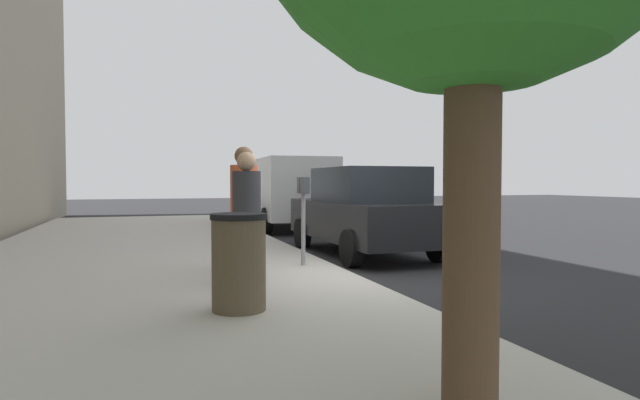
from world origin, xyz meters
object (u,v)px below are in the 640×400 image
(pedestrian_bystander, at_px, (247,205))
(parked_sedan_near, at_px, (365,211))
(pedestrian_at_meter, at_px, (244,197))
(parked_van_far, at_px, (286,189))
(parking_meter, at_px, (303,202))
(trash_bin, at_px, (239,262))

(pedestrian_bystander, height_order, parked_sedan_near, pedestrian_bystander)
(pedestrian_at_meter, height_order, pedestrian_bystander, pedestrian_at_meter)
(pedestrian_at_meter, bearing_deg, parked_van_far, 60.37)
(parking_meter, xyz_separation_m, pedestrian_at_meter, (-0.24, 0.99, 0.10))
(pedestrian_bystander, relative_size, parked_van_far, 0.33)
(trash_bin, bearing_deg, parked_sedan_near, -37.18)
(parking_meter, distance_m, trash_bin, 3.01)
(parking_meter, height_order, pedestrian_bystander, pedestrian_bystander)
(pedestrian_at_meter, bearing_deg, parked_sedan_near, 24.88)
(parking_meter, bearing_deg, parked_sedan_near, -45.79)
(pedestrian_bystander, relative_size, trash_bin, 1.72)
(pedestrian_at_meter, distance_m, pedestrian_bystander, 0.82)
(parked_van_far, xyz_separation_m, trash_bin, (-10.63, 3.32, -0.60))
(pedestrian_at_meter, height_order, parked_sedan_near, pedestrian_at_meter)
(parking_meter, distance_m, parked_van_far, 8.26)
(parked_van_far, height_order, trash_bin, parked_van_far)
(pedestrian_at_meter, bearing_deg, parking_meter, 2.71)
(parking_meter, bearing_deg, pedestrian_at_meter, 103.42)
(parked_sedan_near, bearing_deg, parking_meter, 134.21)
(pedestrian_bystander, bearing_deg, parking_meter, -11.29)
(pedestrian_at_meter, xyz_separation_m, parked_van_far, (8.29, -2.84, -0.01))
(pedestrian_at_meter, height_order, parked_van_far, parked_van_far)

